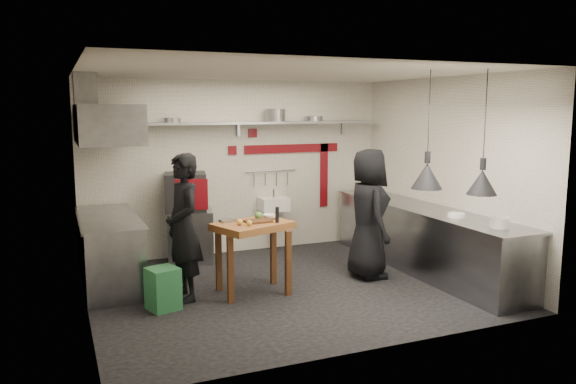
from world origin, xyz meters
name	(u,v)px	position (x,y,z in m)	size (l,w,h in m)	color
floor	(288,287)	(0.00, 0.00, 0.00)	(5.00, 5.00, 0.00)	black
ceiling	(288,72)	(0.00, 0.00, 2.80)	(5.00, 5.00, 0.00)	beige
wall_back	(238,167)	(0.00, 2.10, 1.40)	(5.00, 0.04, 2.80)	beige
wall_front	(373,210)	(0.00, -2.10, 1.40)	(5.00, 0.04, 2.80)	beige
wall_left	(82,194)	(-2.50, 0.00, 1.40)	(0.04, 4.20, 2.80)	beige
wall_right	(446,174)	(2.50, 0.00, 1.40)	(0.04, 4.20, 2.80)	beige
red_band_horiz	(292,148)	(0.95, 2.08, 1.68)	(1.70, 0.02, 0.14)	#600910
red_band_vert	(324,175)	(1.55, 2.08, 1.20)	(0.14, 0.02, 1.10)	#600910
red_tile_a	(253,133)	(0.25, 2.08, 1.95)	(0.14, 0.02, 0.14)	#600910
red_tile_b	(232,150)	(-0.10, 2.08, 1.68)	(0.14, 0.02, 0.14)	#600910
back_shelf	(241,123)	(0.00, 1.92, 2.12)	(4.60, 0.34, 0.04)	slate
shelf_bracket_left	(116,131)	(-1.90, 2.07, 2.02)	(0.04, 0.06, 0.24)	slate
shelf_bracket_mid	(238,129)	(0.00, 2.07, 2.02)	(0.04, 0.06, 0.24)	slate
shelf_bracket_right	(343,127)	(1.90, 2.07, 2.02)	(0.04, 0.06, 0.24)	slate
pan_far_left	(136,120)	(-1.61, 1.92, 2.19)	(0.25, 0.25, 0.09)	slate
pan_mid_left	(172,120)	(-1.09, 1.92, 2.18)	(0.26, 0.26, 0.07)	slate
stock_pot	(276,115)	(0.59, 1.92, 2.24)	(0.31, 0.31, 0.20)	slate
pan_right	(314,119)	(1.28, 1.92, 2.18)	(0.29, 0.29, 0.08)	slate
oven_stand	(191,236)	(-0.88, 1.79, 0.40)	(0.68, 0.62, 0.80)	slate
combi_oven	(186,192)	(-0.94, 1.78, 1.09)	(0.61, 0.57, 0.58)	black
oven_door	(192,195)	(-0.92, 1.49, 1.09)	(0.48, 0.03, 0.46)	#600910
oven_glass	(194,194)	(-0.89, 1.49, 1.09)	(0.32, 0.01, 0.34)	black
hand_sink	(274,204)	(0.55, 1.92, 0.78)	(0.46, 0.34, 0.22)	white
sink_tap	(274,193)	(0.55, 1.92, 0.96)	(0.03, 0.03, 0.14)	slate
sink_drain	(275,231)	(0.55, 1.88, 0.34)	(0.06, 0.06, 0.66)	slate
utensil_rail	(271,171)	(0.55, 2.06, 1.32)	(0.02, 0.02, 0.90)	slate
counter_right	(424,240)	(2.15, 0.00, 0.45)	(0.70, 3.80, 0.90)	slate
counter_right_top	(425,208)	(2.15, 0.00, 0.92)	(0.76, 3.90, 0.03)	slate
plate_stack	(499,222)	(2.12, -1.51, 1.00)	(0.22, 0.22, 0.13)	white
small_bowl_right	(456,215)	(2.10, -0.75, 0.96)	(0.22, 0.22, 0.05)	white
counter_left	(109,252)	(-2.15, 1.05, 0.45)	(0.70, 1.90, 0.90)	slate
counter_left_top	(108,218)	(-2.15, 1.05, 0.92)	(0.76, 2.00, 0.03)	slate
extractor_hood	(107,124)	(-2.10, 1.05, 2.15)	(0.78, 1.60, 0.50)	slate
hood_duct	(85,92)	(-2.35, 1.05, 2.55)	(0.28, 0.28, 0.50)	slate
green_bin	(163,289)	(-1.67, -0.17, 0.25)	(0.33, 0.33, 0.50)	#226237
prep_table	(253,258)	(-0.49, -0.01, 0.46)	(0.92, 0.64, 0.92)	brown
cutting_board	(258,221)	(-0.42, -0.02, 0.93)	(0.32, 0.23, 0.03)	#4B2A15
pepper_mill	(277,215)	(-0.20, -0.14, 1.02)	(0.05, 0.05, 0.20)	black
lemon_a	(240,222)	(-0.69, -0.11, 0.96)	(0.07, 0.07, 0.07)	gold
lemon_b	(249,223)	(-0.60, -0.20, 0.96)	(0.07, 0.07, 0.07)	gold
veg_ball	(259,216)	(-0.35, 0.14, 0.97)	(0.11, 0.11, 0.11)	#4E803A
steel_tray	(228,221)	(-0.77, 0.15, 0.94)	(0.20, 0.13, 0.03)	slate
bowl	(270,216)	(-0.20, 0.14, 0.95)	(0.19, 0.19, 0.06)	white
heat_lamp_near	(429,130)	(1.36, -1.07, 2.09)	(0.37, 0.37, 1.41)	black
heat_lamp_far	(485,133)	(1.87, -1.46, 2.07)	(0.35, 0.35, 1.46)	black
chef_left	(183,227)	(-1.35, 0.09, 0.91)	(0.66, 0.43, 1.82)	black
chef_right	(368,213)	(1.23, 0.03, 0.90)	(0.88, 0.57, 1.81)	black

